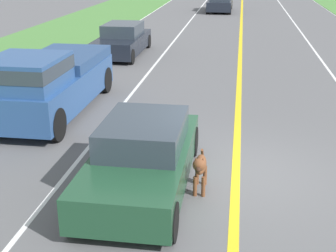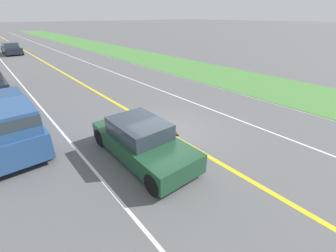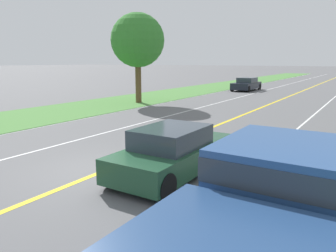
{
  "view_description": "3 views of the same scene",
  "coord_description": "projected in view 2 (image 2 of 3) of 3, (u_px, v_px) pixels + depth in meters",
  "views": [
    {
      "loc": [
        0.07,
        9.01,
        4.34
      ],
      "look_at": [
        1.35,
        0.66,
        1.22
      ],
      "focal_mm": 50.0,
      "sensor_mm": 36.0,
      "label": 1
    },
    {
      "loc": [
        5.39,
        6.65,
        4.56
      ],
      "look_at": [
        1.14,
        1.49,
        1.24
      ],
      "focal_mm": 24.0,
      "sensor_mm": 36.0,
      "label": 2
    },
    {
      "loc": [
        6.33,
        -6.62,
        3.11
      ],
      "look_at": [
        1.32,
        1.34,
        1.23
      ],
      "focal_mm": 35.0,
      "sensor_mm": 36.0,
      "label": 3
    }
  ],
  "objects": [
    {
      "name": "ground_plane",
      "position": [
        167.0,
        132.0,
        9.69
      ],
      "size": [
        400.0,
        400.0,
        0.0
      ],
      "primitive_type": "plane",
      "color": "#5B5B5E"
    },
    {
      "name": "centre_divider_line",
      "position": [
        167.0,
        132.0,
        9.69
      ],
      "size": [
        0.18,
        160.0,
        0.01
      ],
      "primitive_type": "cube",
      "color": "yellow",
      "rests_on": "ground"
    },
    {
      "name": "lane_edge_line_left",
      "position": [
        256.0,
        98.0,
        13.67
      ],
      "size": [
        0.14,
        160.0,
        0.01
      ],
      "primitive_type": "cube",
      "color": "white",
      "rests_on": "ground"
    },
    {
      "name": "lane_dash_same_dir",
      "position": [
        88.0,
        163.0,
        7.7
      ],
      "size": [
        0.1,
        160.0,
        0.01
      ],
      "primitive_type": "cube",
      "color": "white",
      "rests_on": "ground"
    },
    {
      "name": "lane_dash_oncoming",
      "position": [
        219.0,
        112.0,
        11.68
      ],
      "size": [
        0.1,
        160.0,
        0.01
      ],
      "primitive_type": "cube",
      "color": "white",
      "rests_on": "ground"
    },
    {
      "name": "grass_verge_left",
      "position": [
        280.0,
        89.0,
        15.37
      ],
      "size": [
        6.0,
        160.0,
        0.03
      ],
      "primitive_type": "cube",
      "color": "#4C843D",
      "rests_on": "ground"
    },
    {
      "name": "ego_car",
      "position": [
        142.0,
        141.0,
        7.78
      ],
      "size": [
        1.81,
        4.33,
        1.35
      ],
      "color": "#1E472D",
      "rests_on": "ground"
    },
    {
      "name": "dog",
      "position": [
        168.0,
        134.0,
        8.4
      ],
      "size": [
        0.25,
        1.23,
        0.87
      ],
      "rotation": [
        0.0,
        0.0,
        0.01
      ],
      "color": "brown",
      "rests_on": "ground"
    },
    {
      "name": "pickup_truck",
      "position": [
        4.0,
        121.0,
        8.38
      ],
      "size": [
        2.08,
        5.55,
        1.94
      ],
      "color": "#284C84",
      "rests_on": "ground"
    },
    {
      "name": "car_trailing_mid",
      "position": [
        11.0,
        49.0,
        28.87
      ],
      "size": [
        1.89,
        4.75,
        1.42
      ],
      "color": "black",
      "rests_on": "ground"
    }
  ]
}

